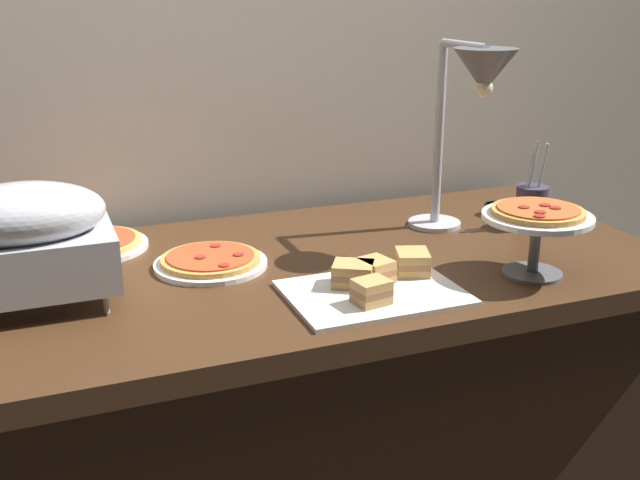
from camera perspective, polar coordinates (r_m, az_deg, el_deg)
The scene contains 10 objects.
back_wall at distance 2.12m, azimuth -8.38°, elevation 13.75°, with size 4.40×0.04×2.40m, color beige.
buffet_table at distance 1.91m, azimuth -3.62°, elevation -12.63°, with size 1.90×0.84×0.76m.
chafing_dish at distance 1.60m, azimuth -21.41°, elevation 0.15°, with size 0.34×0.23×0.25m.
heat_lamp at distance 1.85m, azimuth 11.59°, elevation 10.94°, with size 0.15×0.34×0.49m.
pizza_plate_front at distance 1.75m, azimuth -8.24°, elevation -1.60°, with size 0.26×0.26×0.03m.
pizza_plate_center at distance 1.93m, azimuth -16.72°, elevation -0.28°, with size 0.26×0.26×0.03m.
pizza_plate_raised_stand at distance 1.72m, azimuth 16.05°, elevation 1.36°, with size 0.24×0.24×0.16m.
sandwich_platter at distance 1.60m, azimuth 4.27°, elevation -3.23°, with size 0.36×0.26×0.06m.
sauce_cup_near at distance 2.18m, azimuth 13.12°, elevation 2.30°, with size 0.07×0.07×0.03m.
utensil_holder at distance 2.09m, azimuth 15.64°, elevation 2.57°, with size 0.08×0.08×0.23m.
Camera 1 is at (-0.48, -1.56, 1.38)m, focal length 42.46 mm.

